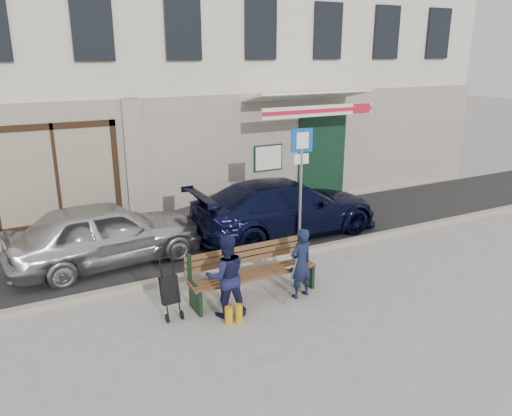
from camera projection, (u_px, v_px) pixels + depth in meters
ground at (287, 295)px, 9.10m from camera, size 80.00×80.00×0.00m
asphalt_lane at (219, 241)px, 11.72m from camera, size 60.00×3.20×0.01m
curb at (249, 263)px, 10.35m from camera, size 60.00×0.18×0.12m
building at (143, 26)px, 14.76m from camera, size 20.00×8.27×10.00m
car_silver at (106, 233)px, 10.29m from camera, size 4.09×1.97×1.35m
car_navy at (286, 207)px, 11.96m from camera, size 4.70×1.92×1.36m
parking_sign at (301, 170)px, 10.73m from camera, size 0.50×0.09×2.71m
bench at (251, 274)px, 8.91m from camera, size 2.40×1.17×0.98m
man at (301, 263)px, 8.88m from camera, size 0.52×0.39×1.30m
woman at (226, 276)px, 8.24m from camera, size 0.78×0.65×1.42m
stroller at (170, 291)px, 8.28m from camera, size 0.30×0.42×1.02m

